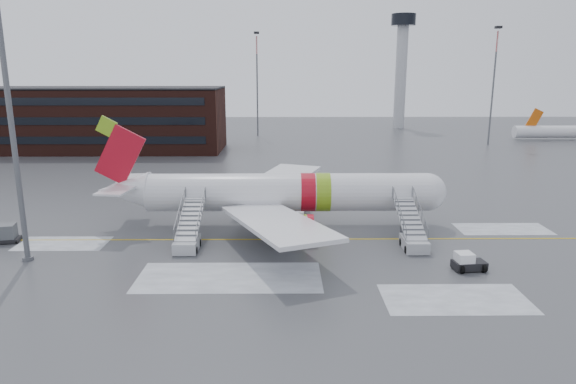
{
  "coord_description": "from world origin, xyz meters",
  "views": [
    {
      "loc": [
        -1.89,
        -46.64,
        15.36
      ],
      "look_at": [
        -1.41,
        1.37,
        4.0
      ],
      "focal_mm": 32.0,
      "sensor_mm": 36.0,
      "label": 1
    }
  ],
  "objects_px": {
    "airstair_aft": "(188,236)",
    "pushback_tug": "(467,262)",
    "airliner": "(278,193)",
    "uld_container": "(7,234)",
    "light_mast_near": "(6,79)",
    "airstair_fwd": "(412,235)"
  },
  "relations": [
    {
      "from": "airstair_aft",
      "to": "pushback_tug",
      "type": "distance_m",
      "value": 23.64
    },
    {
      "from": "uld_container",
      "to": "light_mast_near",
      "type": "xyz_separation_m",
      "value": [
        4.07,
        -4.63,
        13.94
      ]
    },
    {
      "from": "airstair_aft",
      "to": "uld_container",
      "type": "relative_size",
      "value": 3.34
    },
    {
      "from": "pushback_tug",
      "to": "uld_container",
      "type": "xyz_separation_m",
      "value": [
        -39.9,
        7.16,
        0.15
      ]
    },
    {
      "from": "airstair_fwd",
      "to": "pushback_tug",
      "type": "distance_m",
      "value": 6.3
    },
    {
      "from": "pushback_tug",
      "to": "airliner",
      "type": "bearing_deg",
      "value": 141.26
    },
    {
      "from": "airliner",
      "to": "airstair_fwd",
      "type": "distance_m",
      "value": 13.88
    },
    {
      "from": "airstair_aft",
      "to": "pushback_tug",
      "type": "height_order",
      "value": "airstair_aft"
    },
    {
      "from": "airstair_aft",
      "to": "uld_container",
      "type": "xyz_separation_m",
      "value": [
        -16.92,
        1.64,
        -0.28
      ]
    },
    {
      "from": "pushback_tug",
      "to": "uld_container",
      "type": "relative_size",
      "value": 1.16
    },
    {
      "from": "airliner",
      "to": "pushback_tug",
      "type": "xyz_separation_m",
      "value": [
        15.02,
        -12.06,
        -2.78
      ]
    },
    {
      "from": "airliner",
      "to": "airstair_aft",
      "type": "relative_size",
      "value": 4.55
    },
    {
      "from": "airstair_aft",
      "to": "pushback_tug",
      "type": "xyz_separation_m",
      "value": [
        22.98,
        -5.52,
        -0.43
      ]
    },
    {
      "from": "airliner",
      "to": "airstair_aft",
      "type": "distance_m",
      "value": 10.56
    },
    {
      "from": "airliner",
      "to": "uld_container",
      "type": "xyz_separation_m",
      "value": [
        -24.87,
        -4.9,
        -2.63
      ]
    },
    {
      "from": "airliner",
      "to": "light_mast_near",
      "type": "distance_m",
      "value": 25.52
    },
    {
      "from": "pushback_tug",
      "to": "airstair_aft",
      "type": "bearing_deg",
      "value": 166.49
    },
    {
      "from": "airstair_aft",
      "to": "pushback_tug",
      "type": "bearing_deg",
      "value": -13.51
    },
    {
      "from": "airliner",
      "to": "uld_container",
      "type": "bearing_deg",
      "value": -168.85
    },
    {
      "from": "airstair_aft",
      "to": "uld_container",
      "type": "height_order",
      "value": "airstair_aft"
    },
    {
      "from": "airstair_aft",
      "to": "pushback_tug",
      "type": "relative_size",
      "value": 2.88
    },
    {
      "from": "airstair_aft",
      "to": "light_mast_near",
      "type": "bearing_deg",
      "value": -166.9
    }
  ]
}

